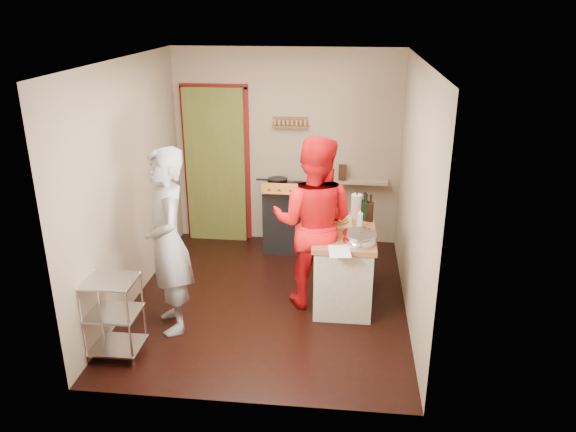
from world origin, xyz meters
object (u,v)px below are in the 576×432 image
at_px(stove, 288,217).
at_px(person_red, 313,223).
at_px(wire_shelving, 113,314).
at_px(person_stripe, 168,242).
at_px(island, 344,263).

relative_size(stove, person_red, 0.54).
bearing_deg(person_red, wire_shelving, 42.33).
relative_size(person_stripe, person_red, 1.00).
bearing_deg(stove, wire_shelving, -116.85).
bearing_deg(island, stove, 120.18).
xyz_separation_m(wire_shelving, person_stripe, (0.38, 0.55, 0.50)).
height_order(stove, wire_shelving, stove).
height_order(wire_shelving, person_stripe, person_stripe).
bearing_deg(wire_shelving, island, 31.79).
relative_size(wire_shelving, person_stripe, 0.43).
height_order(island, person_red, person_red).
bearing_deg(person_stripe, island, 86.70).
bearing_deg(person_red, island, -156.26).
height_order(stove, person_red, person_red).
height_order(stove, person_stripe, person_stripe).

